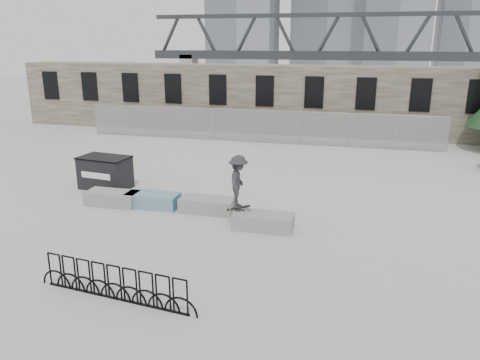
{
  "coord_description": "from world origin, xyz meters",
  "views": [
    {
      "loc": [
        6.05,
        -15.33,
        6.08
      ],
      "look_at": [
        2.11,
        0.13,
        1.3
      ],
      "focal_mm": 35.0,
      "sensor_mm": 36.0,
      "label": 1
    }
  ],
  "objects_px": {
    "planter_far_left": "(112,198)",
    "dumpster": "(105,172)",
    "planter_center_right": "(207,204)",
    "planter_center_left": "(153,200)",
    "skateboarder": "(238,182)",
    "bike_rack": "(114,283)",
    "planter_offset": "(263,221)"
  },
  "relations": [
    {
      "from": "planter_far_left",
      "to": "dumpster",
      "type": "xyz_separation_m",
      "value": [
        -1.33,
        1.85,
        0.41
      ]
    },
    {
      "from": "dumpster",
      "to": "planter_far_left",
      "type": "bearing_deg",
      "value": -47.09
    },
    {
      "from": "planter_far_left",
      "to": "skateboarder",
      "type": "bearing_deg",
      "value": -8.66
    },
    {
      "from": "planter_center_right",
      "to": "planter_center_left",
      "type": "bearing_deg",
      "value": 179.6
    },
    {
      "from": "planter_offset",
      "to": "bike_rack",
      "type": "bearing_deg",
      "value": -116.37
    },
    {
      "from": "planter_offset",
      "to": "bike_rack",
      "type": "distance_m",
      "value": 5.87
    },
    {
      "from": "planter_center_left",
      "to": "bike_rack",
      "type": "height_order",
      "value": "bike_rack"
    },
    {
      "from": "bike_rack",
      "to": "planter_center_right",
      "type": "bearing_deg",
      "value": 87.4
    },
    {
      "from": "planter_far_left",
      "to": "planter_center_right",
      "type": "distance_m",
      "value": 3.79
    },
    {
      "from": "planter_far_left",
      "to": "planter_center_left",
      "type": "distance_m",
      "value": 1.6
    },
    {
      "from": "planter_far_left",
      "to": "dumpster",
      "type": "distance_m",
      "value": 2.31
    },
    {
      "from": "planter_far_left",
      "to": "bike_rack",
      "type": "relative_size",
      "value": 0.45
    },
    {
      "from": "planter_center_right",
      "to": "planter_offset",
      "type": "height_order",
      "value": "same"
    },
    {
      "from": "skateboarder",
      "to": "bike_rack",
      "type": "bearing_deg",
      "value": 155.12
    },
    {
      "from": "planter_far_left",
      "to": "planter_center_left",
      "type": "xyz_separation_m",
      "value": [
        1.59,
        0.16,
        0.0
      ]
    },
    {
      "from": "planter_far_left",
      "to": "planter_center_right",
      "type": "bearing_deg",
      "value": 2.26
    },
    {
      "from": "dumpster",
      "to": "skateboarder",
      "type": "xyz_separation_m",
      "value": [
        6.53,
        -2.64,
        0.85
      ]
    },
    {
      "from": "planter_center_left",
      "to": "planter_center_right",
      "type": "distance_m",
      "value": 2.19
    },
    {
      "from": "planter_center_right",
      "to": "bike_rack",
      "type": "relative_size",
      "value": 0.45
    },
    {
      "from": "planter_center_left",
      "to": "skateboarder",
      "type": "height_order",
      "value": "skateboarder"
    },
    {
      "from": "planter_center_left",
      "to": "planter_offset",
      "type": "relative_size",
      "value": 1.0
    },
    {
      "from": "planter_center_left",
      "to": "dumpster",
      "type": "bearing_deg",
      "value": 150.04
    },
    {
      "from": "planter_far_left",
      "to": "planter_center_right",
      "type": "height_order",
      "value": "same"
    },
    {
      "from": "skateboarder",
      "to": "planter_center_right",
      "type": "bearing_deg",
      "value": 49.14
    },
    {
      "from": "dumpster",
      "to": "bike_rack",
      "type": "bearing_deg",
      "value": -51.85
    },
    {
      "from": "planter_offset",
      "to": "skateboarder",
      "type": "relative_size",
      "value": 1.04
    },
    {
      "from": "planter_center_right",
      "to": "dumpster",
      "type": "height_order",
      "value": "dumpster"
    },
    {
      "from": "planter_center_right",
      "to": "skateboarder",
      "type": "height_order",
      "value": "skateboarder"
    },
    {
      "from": "bike_rack",
      "to": "skateboarder",
      "type": "distance_m",
      "value": 5.78
    },
    {
      "from": "planter_offset",
      "to": "bike_rack",
      "type": "height_order",
      "value": "bike_rack"
    },
    {
      "from": "planter_center_right",
      "to": "skateboarder",
      "type": "bearing_deg",
      "value": -33.53
    },
    {
      "from": "skateboarder",
      "to": "planter_far_left",
      "type": "bearing_deg",
      "value": 74.0
    }
  ]
}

